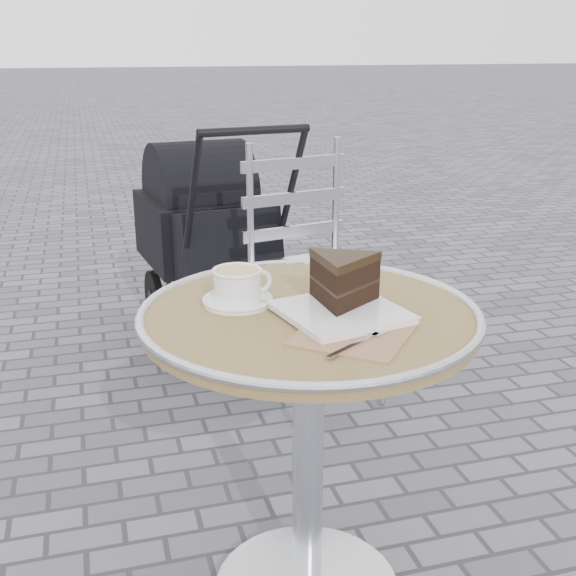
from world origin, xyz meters
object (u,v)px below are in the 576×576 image
object	(u,v)px
baby_stroller	(209,241)
cake_plate_set	(342,287)
cappuccino_set	(238,288)
bistro_chair	(304,241)
cafe_table	(309,382)

from	to	relation	value
baby_stroller	cake_plate_set	bearing A→B (deg)	-97.68
cappuccino_set	bistro_chair	bearing A→B (deg)	55.73
cafe_table	cake_plate_set	size ratio (longest dim) A/B	1.99
cafe_table	cake_plate_set	bearing A→B (deg)	-24.47
baby_stroller	cappuccino_set	bearing A→B (deg)	-104.75
cappuccino_set	cake_plate_set	distance (m)	0.23
cafe_table	baby_stroller	distance (m)	1.66
cafe_table	bistro_chair	xyz separation A→B (m)	(0.32, 1.08, 0.01)
cake_plate_set	bistro_chair	bearing A→B (deg)	64.67
cake_plate_set	baby_stroller	xyz separation A→B (m)	(0.00, 1.68, -0.34)
cake_plate_set	cafe_table	bearing A→B (deg)	143.42
cake_plate_set	baby_stroller	distance (m)	1.72
bistro_chair	cafe_table	bearing A→B (deg)	-118.23
cappuccino_set	cafe_table	bearing A→B (deg)	-42.88
bistro_chair	cappuccino_set	bearing A→B (deg)	-126.24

